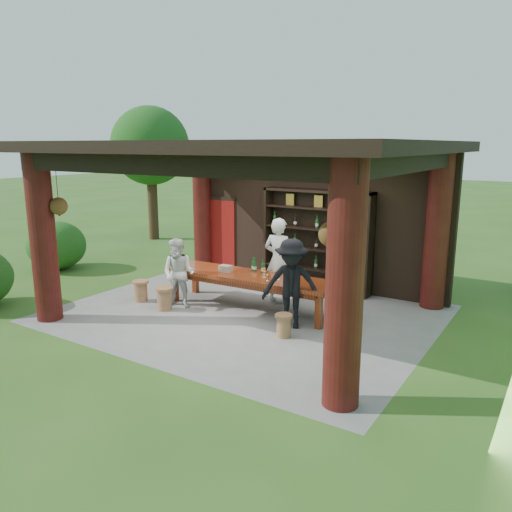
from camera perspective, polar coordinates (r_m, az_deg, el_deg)
The scene contains 15 objects.
ground at distance 10.47m, azimuth -1.19°, elevation -6.56°, with size 90.00×90.00×0.00m, color #2D5119.
pavilion at distance 10.33m, azimuth 0.02°, elevation 5.35°, with size 7.50×6.00×3.60m.
wine_shelf at distance 12.03m, azimuth 6.93°, elevation 1.82°, with size 2.73×0.42×2.41m.
tasting_table at distance 10.58m, azimuth -0.67°, elevation -2.73°, with size 3.76×1.12×0.75m.
stool_near_left at distance 10.78m, azimuth -10.45°, elevation -4.73°, with size 0.38×0.38×0.49m.
stool_near_right at distance 9.19m, azimuth 3.17°, elevation -7.86°, with size 0.33×0.33×0.43m.
stool_far_left at distance 11.48m, azimuth -13.02°, elevation -3.84°, with size 0.36×0.36×0.47m.
host at distance 10.95m, azimuth 2.61°, elevation -0.53°, with size 0.69×0.45×1.90m, color silver.
guest_woman at distance 10.77m, azimuth -8.82°, elevation -1.97°, with size 0.73×0.57×1.51m, color beige.
guest_man at distance 9.47m, azimuth 4.07°, elevation -3.19°, with size 1.12×0.64×1.73m, color black.
table_bottles at distance 10.75m, azimuth 0.12°, elevation -1.01°, with size 0.36×0.13×0.31m.
table_glasses at distance 10.23m, azimuth 2.40°, elevation -2.20°, with size 0.92×0.48×0.15m.
napkin_basket at distance 10.80m, azimuth -3.47°, elevation -1.44°, with size 0.26×0.18×0.14m, color #BF6672.
shrubs at distance 10.10m, azimuth 6.23°, elevation -4.03°, with size 14.88×9.01×1.36m.
trees at distance 10.00m, azimuth 23.27°, elevation 11.21°, with size 20.42×11.34×4.80m.
Camera 1 is at (5.52, -8.20, 3.44)m, focal length 35.00 mm.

